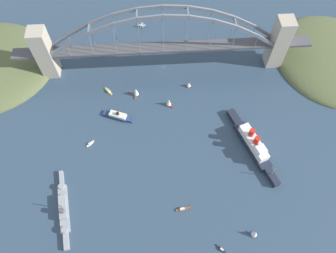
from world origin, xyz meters
TOP-DOWN VIEW (x-y plane):
  - ground_plane at (0.00, 0.00)m, footprint 1400.00×1400.00m
  - harbor_arch_bridge at (0.00, -0.00)m, footprint 300.04×17.41m
  - headland_west_shore at (-187.67, -2.20)m, footprint 124.40×138.15m
  - ocean_liner at (-75.96, 102.08)m, footprint 34.56×81.12m
  - naval_cruiser at (90.90, 150.46)m, footprint 15.22×67.09m
  - harbor_ferry_steamer at (47.85, 61.60)m, footprint 30.21×16.19m
  - seaplane_taxiing_near_bridge at (22.25, -63.83)m, footprint 10.03×7.67m
  - seaplane_second_in_formation at (68.08, -23.41)m, footprint 8.84×10.68m
  - small_boat_1 at (-2.68, 50.40)m, footprint 7.67×7.56m
  - small_boat_2 at (-7.70, 156.30)m, footprint 12.59×3.54m
  - small_boat_3 at (-24.82, 28.30)m, footprint 7.58×4.17m
  - small_boat_4 at (73.31, 89.91)m, footprint 7.11×6.89m
  - small_boat_5 at (58.30, 29.64)m, footprint 8.32×10.27m
  - small_boat_6 at (-62.41, 180.32)m, footprint 8.01×6.69m
  - small_boat_8 at (29.63, 35.71)m, footprint 6.54×9.34m
  - small_boat_9 at (-34.91, 189.57)m, footprint 7.37×7.34m
  - channel_marker_buoy at (35.54, 32.46)m, footprint 2.20×2.20m

SIDE VIEW (x-z plane):
  - ground_plane at x=0.00m, z-range 0.00..0.00m
  - headland_west_shore at x=-187.67m, z-range -11.58..11.58m
  - small_boat_4 at x=73.31m, z-range -0.31..1.77m
  - small_boat_9 at x=-34.91m, z-range -0.32..1.82m
  - small_boat_5 at x=58.30m, z-range -0.32..1.95m
  - small_boat_2 at x=-7.70m, z-range -0.36..2.21m
  - channel_marker_buoy at x=35.54m, z-range -0.26..2.49m
  - seaplane_second_in_formation at x=68.08m, z-range -0.48..4.30m
  - seaplane_taxiing_near_bridge at x=22.25m, z-range -0.36..4.54m
  - harbor_ferry_steamer at x=47.85m, z-range -1.53..6.25m
  - naval_cruiser at x=90.90m, z-range -5.56..11.45m
  - small_boat_3 at x=-24.82m, z-range -0.25..6.61m
  - small_boat_6 at x=-62.41m, z-range -0.29..8.98m
  - small_boat_1 at x=-2.68m, z-range -0.29..9.54m
  - small_boat_8 at x=29.63m, z-range -0.36..10.62m
  - ocean_liner at x=-75.96m, z-range -4.33..16.44m
  - harbor_arch_bridge at x=0.00m, z-range -6.69..68.41m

